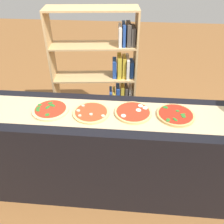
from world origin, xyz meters
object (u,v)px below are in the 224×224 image
pizza_mushroom_1 (91,112)px  bookshelf (107,81)px  pizza_spinach_3 (175,115)px  pizza_spinach_0 (50,110)px  pizza_mozzarella_2 (133,112)px

pizza_mushroom_1 → bookshelf: bearing=88.5°
pizza_spinach_3 → bookshelf: size_ratio=0.20×
pizza_spinach_0 → pizza_spinach_3: bearing=0.9°
pizza_mushroom_1 → pizza_mozzarella_2: size_ratio=1.00×
pizza_spinach_0 → pizza_mozzarella_2: (0.67, 0.02, 0.00)m
pizza_mozzarella_2 → bookshelf: bearing=109.0°
pizza_spinach_3 → bookshelf: 1.14m
pizza_mushroom_1 → pizza_spinach_3: (0.67, 0.02, 0.00)m
pizza_mushroom_1 → pizza_spinach_0: bearing=178.9°
pizza_mozzarella_2 → bookshelf: size_ratio=0.20×
pizza_spinach_3 → pizza_spinach_0: bearing=-179.1°
pizza_mozzarella_2 → pizza_spinach_3: bearing=-1.0°
pizza_mushroom_1 → bookshelf: (0.03, 0.93, -0.22)m
pizza_spinach_0 → bookshelf: 1.02m
pizza_spinach_0 → pizza_spinach_3: size_ratio=1.02×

